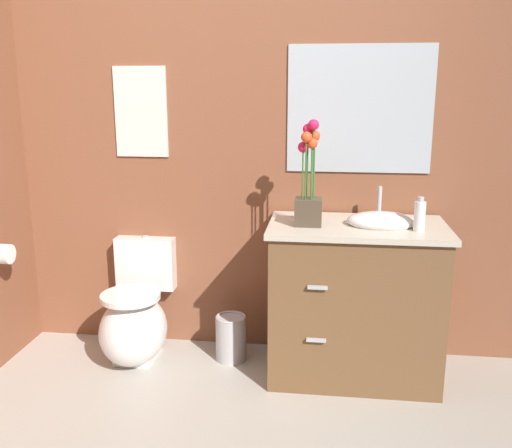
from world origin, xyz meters
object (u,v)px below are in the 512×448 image
(flower_vase, at_px, (309,191))
(wall_poster, at_px, (141,112))
(vanity_cabinet, at_px, (355,299))
(soap_bottle, at_px, (420,216))
(trash_bin, at_px, (231,337))
(toilet_paper_roll, at_px, (1,254))
(wall_mirror, at_px, (360,109))
(toilet, at_px, (136,320))

(flower_vase, height_order, wall_poster, wall_poster)
(vanity_cabinet, distance_m, wall_poster, 1.63)
(soap_bottle, xyz_separation_m, trash_bin, (-1.00, 0.19, -0.81))
(soap_bottle, bearing_deg, vanity_cabinet, 160.97)
(trash_bin, bearing_deg, toilet_paper_roll, -168.30)
(vanity_cabinet, bearing_deg, trash_bin, 173.16)
(wall_mirror, bearing_deg, flower_vase, -128.23)
(wall_poster, bearing_deg, vanity_cabinet, -13.14)
(wall_mirror, bearing_deg, toilet_paper_roll, -166.50)
(flower_vase, xyz_separation_m, wall_mirror, (0.26, 0.33, 0.40))
(wall_poster, bearing_deg, trash_bin, -20.68)
(soap_bottle, height_order, trash_bin, soap_bottle)
(flower_vase, height_order, toilet_paper_roll, flower_vase)
(flower_vase, distance_m, toilet_paper_roll, 1.72)
(wall_poster, distance_m, toilet_paper_roll, 1.11)
(soap_bottle, distance_m, wall_mirror, 0.71)
(soap_bottle, relative_size, wall_mirror, 0.22)
(flower_vase, height_order, wall_mirror, wall_mirror)
(toilet, bearing_deg, vanity_cabinet, -1.20)
(trash_bin, height_order, toilet_paper_roll, toilet_paper_roll)
(soap_bottle, bearing_deg, toilet_paper_roll, -178.25)
(trash_bin, bearing_deg, wall_poster, 159.32)
(vanity_cabinet, bearing_deg, wall_mirror, 90.53)
(toilet, relative_size, toilet_paper_roll, 6.27)
(flower_vase, relative_size, toilet_paper_roll, 4.99)
(flower_vase, bearing_deg, toilet, 176.29)
(wall_poster, distance_m, wall_mirror, 1.26)
(trash_bin, bearing_deg, toilet, -174.01)
(toilet, relative_size, vanity_cabinet, 0.66)
(wall_mirror, bearing_deg, toilet, -167.98)
(vanity_cabinet, bearing_deg, toilet_paper_roll, -174.98)
(vanity_cabinet, relative_size, wall_poster, 2.02)
(wall_poster, relative_size, toilet_paper_roll, 4.71)
(flower_vase, distance_m, soap_bottle, 0.57)
(toilet_paper_roll, bearing_deg, soap_bottle, 1.75)
(flower_vase, relative_size, wall_mirror, 0.69)
(wall_poster, bearing_deg, toilet_paper_roll, -145.49)
(vanity_cabinet, distance_m, soap_bottle, 0.59)
(trash_bin, distance_m, wall_mirror, 1.50)
(toilet, height_order, trash_bin, toilet)
(flower_vase, bearing_deg, wall_mirror, 51.77)
(flower_vase, xyz_separation_m, toilet_paper_roll, (-1.67, -0.13, -0.37))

